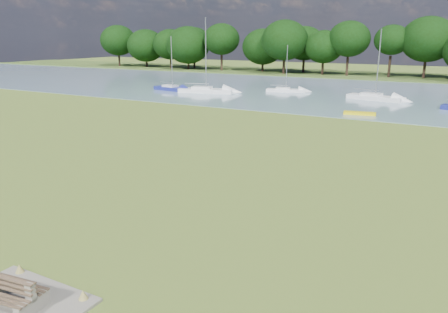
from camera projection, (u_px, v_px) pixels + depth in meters
The scene contains 11 objects.
ground at pixel (230, 179), 24.98m from camera, with size 220.00×220.00×0.00m, color olive.
river at pixel (371, 95), 60.50m from camera, with size 220.00×40.00×0.10m, color gray.
far_bank at pixel (401, 77), 85.87m from camera, with size 220.00×20.00×0.40m, color #4C6626.
concrete_pad at pixel (13, 307), 13.12m from camera, with size 4.20×3.20×0.10m, color gray.
bench_pair at pixel (10, 293), 12.99m from camera, with size 2.09×1.38×1.06m.
kayak at pixel (360, 113), 44.89m from camera, with size 3.20×0.75×0.32m, color yellow.
tree_line at pixel (409, 43), 80.14m from camera, with size 145.68×9.22×11.16m.
sailboat_0 at pixel (375, 96), 55.25m from camera, with size 7.29×3.50×8.68m.
sailboat_1 at pixel (172, 87), 64.65m from camera, with size 6.44×2.73×7.77m.
sailboat_2 at pixel (206, 89), 62.17m from camera, with size 8.10×4.11×10.29m.
sailboat_4 at pixel (285, 89), 63.07m from camera, with size 5.82×2.96×6.60m.
Camera 1 is at (11.07, -20.98, 7.95)m, focal length 35.00 mm.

